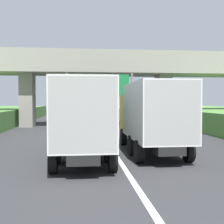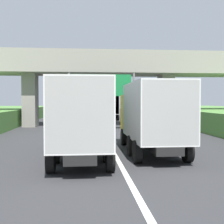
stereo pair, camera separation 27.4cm
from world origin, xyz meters
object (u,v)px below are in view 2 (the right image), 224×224
at_px(overhead_highway_sign, 102,89).
at_px(car_red, 61,114).
at_px(truck_green, 82,116).
at_px(truck_yellow, 151,114).
at_px(truck_black, 108,106).

xyz_separation_m(overhead_highway_sign, car_red, (-4.76, 14.21, -2.82)).
bearing_deg(truck_green, overhead_highway_sign, 82.98).
distance_m(truck_green, truck_yellow, 3.64).
height_order(truck_green, truck_black, same).
bearing_deg(car_red, truck_green, -83.28).
height_order(overhead_highway_sign, truck_black, overhead_highway_sign).
relative_size(truck_black, truck_yellow, 1.00).
distance_m(overhead_highway_sign, car_red, 15.25).
bearing_deg(truck_green, truck_yellow, 21.80).
bearing_deg(car_red, overhead_highway_sign, -71.46).
distance_m(truck_black, car_red, 6.67).
xyz_separation_m(truck_black, car_red, (-6.52, -0.91, -1.08)).
relative_size(overhead_highway_sign, truck_yellow, 0.81).
relative_size(overhead_highway_sign, truck_green, 0.81).
xyz_separation_m(truck_green, car_red, (-3.18, 27.04, -1.08)).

